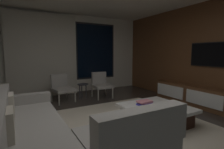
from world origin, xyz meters
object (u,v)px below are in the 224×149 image
object	(u,v)px
coffee_table	(156,115)
book_stack_on_coffee_table	(145,103)
accent_chair_near_window	(101,83)
mounted_tv	(210,54)
side_stool	(83,87)
media_console	(211,100)
accent_chair_by_curtain	(62,86)
sectional_couch	(53,137)

from	to	relation	value
coffee_table	book_stack_on_coffee_table	bearing A→B (deg)	127.32
accent_chair_near_window	mounted_tv	world-z (taller)	mounted_tv
side_stool	media_console	xyz separation A→B (m)	(2.37, -2.51, -0.12)
coffee_table	accent_chair_by_curtain	world-z (taller)	accent_chair_by_curtain
coffee_table	mounted_tv	size ratio (longest dim) A/B	1.11
sectional_couch	media_console	size ratio (longest dim) A/B	0.81
media_console	coffee_table	bearing A→B (deg)	179.61
book_stack_on_coffee_table	media_console	size ratio (longest dim) A/B	0.10
coffee_table	mounted_tv	distance (m)	2.29
book_stack_on_coffee_table	side_stool	world-z (taller)	side_stool
book_stack_on_coffee_table	mounted_tv	xyz separation A→B (m)	(2.10, 0.01, 0.95)
coffee_table	book_stack_on_coffee_table	distance (m)	0.31
accent_chair_by_curtain	mounted_tv	world-z (taller)	mounted_tv
coffee_table	side_stool	distance (m)	2.57
coffee_table	side_stool	world-z (taller)	side_stool
mounted_tv	media_console	bearing A→B (deg)	-132.46
coffee_table	accent_chair_by_curtain	bearing A→B (deg)	115.37
side_stool	mounted_tv	distance (m)	3.58
coffee_table	accent_chair_near_window	xyz separation A→B (m)	(-0.00, 2.44, 0.25)
accent_chair_by_curtain	side_stool	size ratio (longest dim) A/B	1.70
side_stool	media_console	size ratio (longest dim) A/B	0.15
accent_chair_by_curtain	media_console	bearing A→B (deg)	-40.52
accent_chair_near_window	mounted_tv	xyz separation A→B (m)	(1.97, -2.26, 0.92)
media_console	sectional_couch	bearing A→B (deg)	-177.77
accent_chair_near_window	sectional_couch	bearing A→B (deg)	-126.98
book_stack_on_coffee_table	mounted_tv	world-z (taller)	mounted_tv
sectional_couch	mounted_tv	bearing A→B (deg)	5.01
mounted_tv	sectional_couch	bearing A→B (deg)	-174.99
accent_chair_near_window	mounted_tv	bearing A→B (deg)	-48.95
side_stool	coffee_table	bearing A→B (deg)	-76.75
side_stool	mounted_tv	size ratio (longest dim) A/B	0.44
coffee_table	mounted_tv	world-z (taller)	mounted_tv
coffee_table	book_stack_on_coffee_table	xyz separation A→B (m)	(-0.13, 0.17, 0.21)
sectional_couch	coffee_table	bearing A→B (deg)	4.61
coffee_table	media_console	distance (m)	1.78
book_stack_on_coffee_table	accent_chair_by_curtain	distance (m)	2.60
sectional_couch	accent_chair_near_window	distance (m)	3.26
accent_chair_near_window	accent_chair_by_curtain	world-z (taller)	same
sectional_couch	accent_chair_by_curtain	xyz separation A→B (m)	(0.75, 2.70, 0.14)
book_stack_on_coffee_table	mounted_tv	bearing A→B (deg)	0.31
accent_chair_by_curtain	mounted_tv	size ratio (longest dim) A/B	0.74
sectional_couch	accent_chair_near_window	size ratio (longest dim) A/B	3.21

